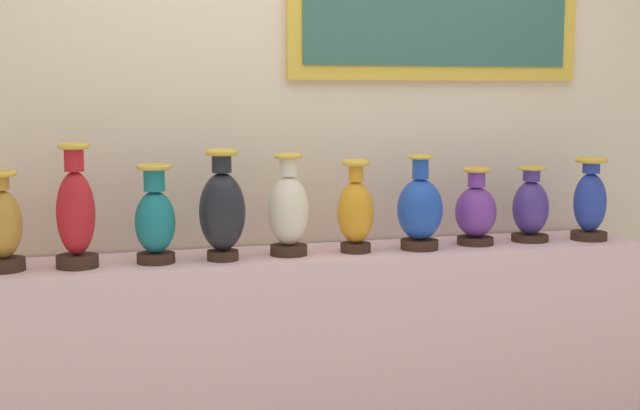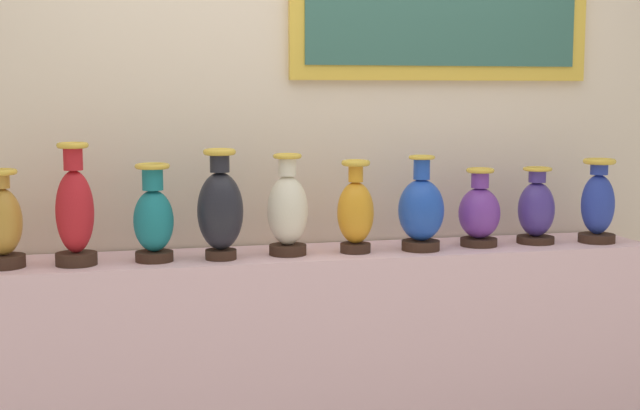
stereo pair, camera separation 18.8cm
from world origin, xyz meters
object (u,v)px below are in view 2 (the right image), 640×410
at_px(vase_teal, 154,219).
at_px(vase_cobalt, 598,204).
at_px(vase_indigo, 536,210).
at_px(vase_amber, 356,212).
at_px(vase_violet, 479,213).
at_px(vase_ivory, 288,211).
at_px(vase_crimson, 75,213).
at_px(vase_sapphire, 421,211).
at_px(vase_ochre, 2,224).
at_px(vase_onyx, 220,209).

bearing_deg(vase_teal, vase_cobalt, -0.33).
bearing_deg(vase_indigo, vase_amber, -177.60).
xyz_separation_m(vase_indigo, vase_cobalt, (0.26, -0.04, 0.02)).
distance_m(vase_violet, vase_indigo, 0.26).
distance_m(vase_ivory, vase_violet, 0.79).
bearing_deg(vase_crimson, vase_teal, 1.27).
height_order(vase_sapphire, vase_indigo, vase_sapphire).
height_order(vase_crimson, vase_ivory, vase_crimson).
height_order(vase_sapphire, vase_cobalt, vase_sapphire).
height_order(vase_ochre, vase_indigo, vase_ochre).
distance_m(vase_teal, vase_amber, 0.77).
relative_size(vase_onyx, vase_ivory, 1.06).
xyz_separation_m(vase_ochre, vase_teal, (0.53, -0.01, 0.00)).
distance_m(vase_onyx, vase_sapphire, 0.79).
relative_size(vase_ochre, vase_teal, 0.97).
bearing_deg(vase_ivory, vase_indigo, 1.01).
relative_size(vase_sapphire, vase_cobalt, 1.07).
distance_m(vase_crimson, vase_cobalt, 2.09).
relative_size(vase_sapphire, vase_indigo, 1.19).
distance_m(vase_crimson, vase_ivory, 0.78).
relative_size(vase_ivory, vase_cobalt, 1.11).
relative_size(vase_ochre, vase_amber, 0.97).
bearing_deg(vase_onyx, vase_ochre, 178.13).
xyz_separation_m(vase_teal, vase_sapphire, (1.03, -0.01, -0.00)).
bearing_deg(vase_ochre, vase_cobalt, -0.42).
relative_size(vase_crimson, vase_indigo, 1.41).
xyz_separation_m(vase_crimson, vase_indigo, (1.83, 0.04, -0.05)).
xyz_separation_m(vase_onyx, vase_amber, (0.53, 0.02, -0.03)).
bearing_deg(vase_sapphire, vase_crimson, 179.67).
relative_size(vase_teal, vase_ivory, 0.93).
height_order(vase_ivory, vase_sapphire, vase_ivory).
xyz_separation_m(vase_crimson, vase_ivory, (0.78, 0.02, -0.02)).
xyz_separation_m(vase_violet, vase_cobalt, (0.51, -0.03, 0.02)).
bearing_deg(vase_onyx, vase_ivory, 6.91).
height_order(vase_onyx, vase_ivory, vase_onyx).
distance_m(vase_indigo, vase_cobalt, 0.26).
relative_size(vase_teal, vase_amber, 1.00).
bearing_deg(vase_sapphire, vase_ivory, 177.10).
bearing_deg(vase_teal, vase_ivory, 1.49).
xyz_separation_m(vase_ivory, vase_indigo, (1.05, 0.02, -0.03)).
distance_m(vase_amber, vase_sapphire, 0.26).
distance_m(vase_onyx, vase_ivory, 0.26).
height_order(vase_ivory, vase_cobalt, vase_ivory).
bearing_deg(vase_cobalt, vase_violet, 176.23).
relative_size(vase_violet, vase_cobalt, 0.91).
height_order(vase_onyx, vase_indigo, vase_onyx).
height_order(vase_teal, vase_ivory, vase_ivory).
relative_size(vase_ivory, vase_amber, 1.08).
distance_m(vase_onyx, vase_cobalt, 1.56).
xyz_separation_m(vase_amber, vase_sapphire, (0.26, -0.01, -0.00)).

